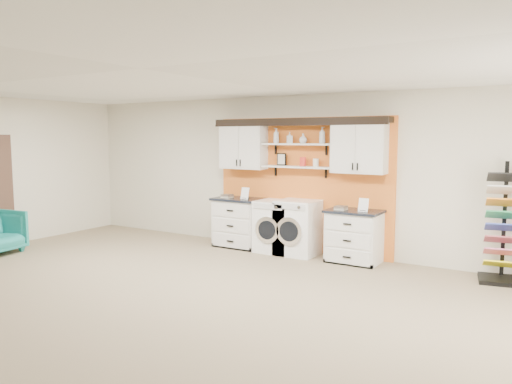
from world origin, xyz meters
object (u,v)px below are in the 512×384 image
Objects in this scene: base_cabinet_right at (354,236)px; sample_rack at (504,245)px; washer at (277,226)px; base_cabinet_left at (239,222)px; dryer at (298,227)px.

base_cabinet_right is 2.21m from sample_rack.
washer is (-1.46, -0.00, 0.03)m from base_cabinet_right.
base_cabinet_right is at bearing 0.13° from washer.
sample_rack reaches higher than base_cabinet_left.
base_cabinet_right is 0.96× the size of washer.
sample_rack reaches higher than base_cabinet_right.
base_cabinet_left is 0.80m from washer.
base_cabinet_left reaches higher than base_cabinet_right.
sample_rack is (3.24, 0.04, 0.06)m from dryer.
sample_rack is at bearing 0.61° from washer.
base_cabinet_right is 0.92× the size of dryer.
sample_rack is at bearing 0.46° from base_cabinet_left.
base_cabinet_left is 0.55× the size of sample_rack.
base_cabinet_left is 4.47m from sample_rack.
dryer reaches higher than base_cabinet_left.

